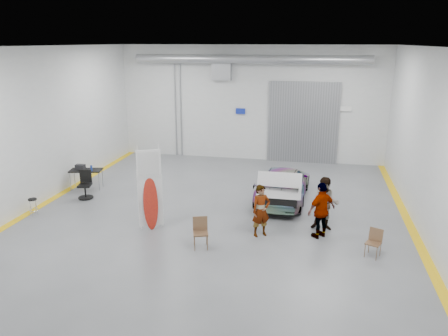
% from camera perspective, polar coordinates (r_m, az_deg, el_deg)
% --- Properties ---
extents(ground, '(16.00, 16.00, 0.00)m').
position_cam_1_polar(ground, '(16.34, -1.01, -5.92)').
color(ground, '#5C5E63').
rests_on(ground, ground).
extents(room_shell, '(14.02, 16.18, 6.01)m').
position_cam_1_polar(room_shell, '(17.38, 1.37, 9.35)').
color(room_shell, silver).
rests_on(room_shell, ground).
extents(sedan_car, '(2.10, 4.70, 1.34)m').
position_cam_1_polar(sedan_car, '(17.63, 7.73, -2.08)').
color(sedan_car, white).
rests_on(sedan_car, ground).
extents(person_a, '(0.76, 0.70, 1.74)m').
position_cam_1_polar(person_a, '(14.28, 4.85, -5.57)').
color(person_a, '#91624F').
rests_on(person_a, ground).
extents(person_b, '(0.93, 0.73, 1.85)m').
position_cam_1_polar(person_b, '(15.06, 13.10, -4.58)').
color(person_b, slate).
rests_on(person_b, ground).
extents(person_c, '(1.10, 1.06, 1.87)m').
position_cam_1_polar(person_c, '(14.43, 12.60, -5.41)').
color(person_c, brown).
rests_on(person_c, ground).
extents(surfboard_display, '(0.77, 0.47, 2.94)m').
position_cam_1_polar(surfboard_display, '(14.85, -9.99, -3.58)').
color(surfboard_display, white).
rests_on(surfboard_display, ground).
extents(folding_chair_near, '(0.57, 0.60, 0.96)m').
position_cam_1_polar(folding_chair_near, '(13.66, -3.05, -9.22)').
color(folding_chair_near, brown).
rests_on(folding_chair_near, ground).
extents(folding_chair_far, '(0.53, 0.56, 0.85)m').
position_cam_1_polar(folding_chair_far, '(13.86, 18.85, -9.90)').
color(folding_chair_far, brown).
rests_on(folding_chair_far, ground).
extents(shop_stool, '(0.32, 0.32, 0.64)m').
position_cam_1_polar(shop_stool, '(17.52, -23.64, -4.68)').
color(shop_stool, black).
rests_on(shop_stool, ground).
extents(work_table, '(1.45, 0.93, 1.09)m').
position_cam_1_polar(work_table, '(19.71, -17.78, -0.21)').
color(work_table, gray).
rests_on(work_table, ground).
extents(office_chair, '(0.61, 0.63, 1.13)m').
position_cam_1_polar(office_chair, '(18.59, -17.60, -2.29)').
color(office_chair, black).
rests_on(office_chair, ground).
extents(trunk_lid, '(1.56, 0.95, 0.04)m').
position_cam_1_polar(trunk_lid, '(15.46, 7.22, -2.01)').
color(trunk_lid, silver).
rests_on(trunk_lid, sedan_car).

